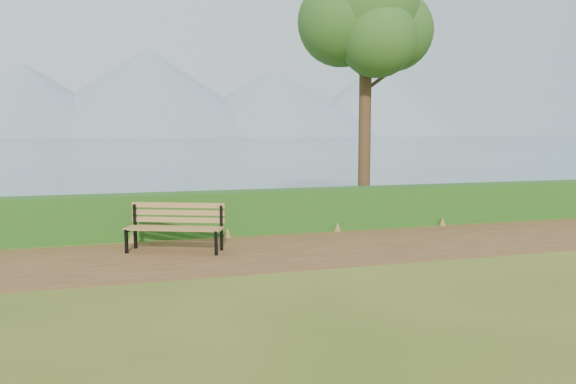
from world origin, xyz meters
name	(u,v)px	position (x,y,z in m)	size (l,w,h in m)	color
ground	(302,253)	(0.00, 0.00, 0.00)	(140.00, 140.00, 0.00)	#3F5418
path	(297,250)	(0.00, 0.30, 0.01)	(40.00, 3.40, 0.01)	#502F1B
hedge	(268,211)	(0.00, 2.60, 0.50)	(32.00, 0.85, 1.00)	#1F4D16
water	(124,138)	(0.00, 260.00, 0.01)	(700.00, 510.00, 0.00)	slate
mountains	(106,97)	(-9.17, 406.05, 27.70)	(585.00, 190.00, 70.00)	gray
bench	(176,224)	(-2.37, 0.92, 0.56)	(2.00, 1.27, 0.97)	black
tree	(366,17)	(3.39, 4.47, 5.63)	(3.94, 3.31, 7.58)	#3A2317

